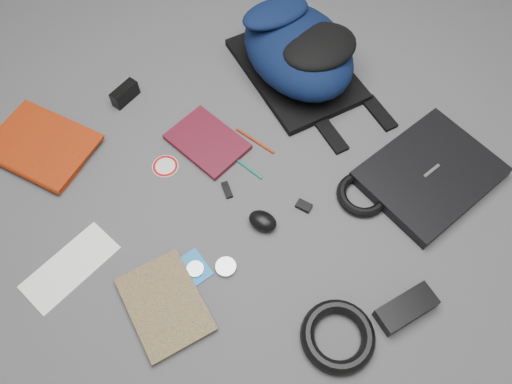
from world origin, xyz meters
TOP-DOWN VIEW (x-y plane):
  - ground at (0.00, 0.00)m, footprint 4.00×4.00m
  - backpack at (0.38, 0.27)m, footprint 0.39×0.51m
  - laptop at (0.41, -0.25)m, footprint 0.36×0.28m
  - textbook_red at (-0.48, 0.46)m, footprint 0.31×0.35m
  - comic_book at (-0.45, -0.09)m, footprint 0.20×0.26m
  - envelope at (-0.49, 0.13)m, footprint 0.25×0.15m
  - dvd_case at (-0.00, 0.22)m, footprint 0.18×0.23m
  - compact_camera at (-0.10, 0.51)m, footprint 0.09×0.05m
  - sticker_disc at (-0.14, 0.23)m, footprint 0.08×0.08m
  - pen_teal at (0.03, 0.09)m, footprint 0.03×0.12m
  - pen_red at (0.11, 0.14)m, footprint 0.04×0.13m
  - id_badge at (-0.25, -0.07)m, footprint 0.06×0.09m
  - usb_black at (-0.05, 0.06)m, footprint 0.03×0.05m
  - key_fob at (0.08, -0.11)m, footprint 0.04×0.05m
  - mouse at (-0.04, -0.08)m, footprint 0.08×0.09m
  - headphone_left at (-0.25, -0.07)m, footprint 0.05×0.05m
  - headphone_right at (-0.19, -0.12)m, footprint 0.07×0.07m
  - cable_coil at (0.22, -0.18)m, footprint 0.17×0.17m
  - power_brick at (0.08, -0.47)m, footprint 0.16×0.09m
  - power_cord_coil at (-0.09, -0.42)m, footprint 0.22×0.22m

SIDE VIEW (x-z plane):
  - ground at x=0.00m, z-range 0.00..0.00m
  - sticker_disc at x=-0.14m, z-range 0.00..0.00m
  - id_badge at x=-0.25m, z-range 0.00..0.00m
  - envelope at x=-0.49m, z-range 0.00..0.00m
  - pen_teal at x=0.03m, z-range 0.00..0.01m
  - pen_red at x=0.11m, z-range 0.00..0.01m
  - usb_black at x=-0.05m, z-range 0.00..0.01m
  - headphone_left at x=-0.25m, z-range 0.00..0.01m
  - key_fob at x=0.08m, z-range 0.00..0.01m
  - headphone_right at x=-0.19m, z-range 0.00..0.01m
  - dvd_case at x=0.00m, z-range 0.00..0.02m
  - comic_book at x=-0.45m, z-range 0.00..0.02m
  - cable_coil at x=0.22m, z-range 0.00..0.03m
  - textbook_red at x=-0.48m, z-range 0.00..0.03m
  - power_cord_coil at x=-0.09m, z-range 0.00..0.03m
  - laptop at x=0.41m, z-range 0.00..0.04m
  - power_brick at x=0.08m, z-range 0.00..0.04m
  - mouse at x=-0.04m, z-range 0.00..0.04m
  - compact_camera at x=-0.10m, z-range 0.00..0.05m
  - backpack at x=0.38m, z-range 0.00..0.19m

